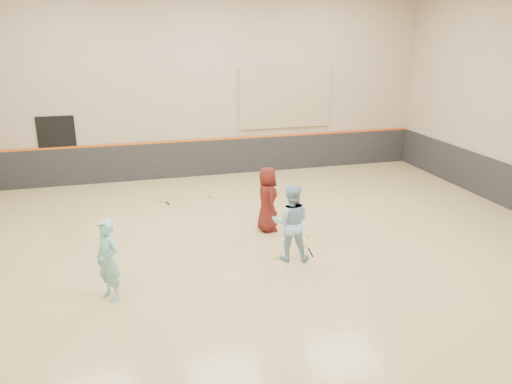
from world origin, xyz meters
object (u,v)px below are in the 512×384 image
object	(u,v)px
instructor	(291,223)
spare_racket	(164,200)
young_man	(267,199)
girl	(108,260)

from	to	relation	value
instructor	spare_racket	size ratio (longest dim) A/B	2.43
instructor	young_man	bearing A→B (deg)	-71.70
spare_racket	instructor	bearing A→B (deg)	-63.45
young_man	spare_racket	bearing A→B (deg)	37.48
girl	instructor	xyz separation A→B (m)	(3.68, 0.70, 0.07)
instructor	spare_racket	xyz separation A→B (m)	(-2.27, 4.53, -0.81)
young_man	girl	bearing A→B (deg)	122.18
young_man	spare_racket	world-z (taller)	young_man
young_man	instructor	bearing A→B (deg)	179.72
girl	instructor	distance (m)	3.75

